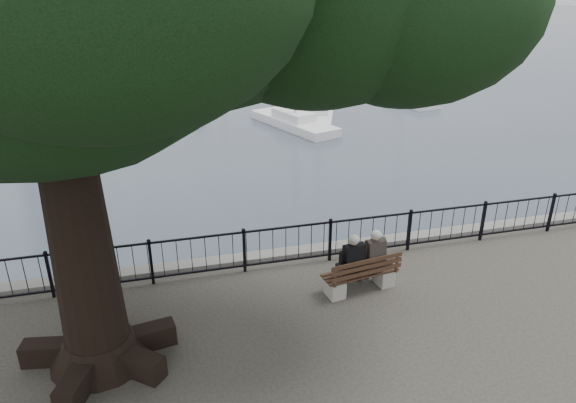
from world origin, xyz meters
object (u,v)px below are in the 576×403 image
object	(u,v)px
person_left	(349,265)
person_right	(371,260)
lion_monument	(192,32)
bench	(361,278)

from	to	relation	value
person_left	person_right	xyz separation A→B (m)	(0.51, 0.08, 0.00)
person_right	lion_monument	xyz separation A→B (m)	(0.53, 48.69, 0.48)
person_left	person_right	bearing A→B (deg)	8.53
bench	lion_monument	world-z (taller)	lion_monument
bench	person_right	world-z (taller)	person_right
bench	person_right	distance (m)	0.44
person_left	lion_monument	distance (m)	48.77
bench	lion_monument	bearing A→B (deg)	89.08
bench	lion_monument	xyz separation A→B (m)	(0.78, 48.82, 0.81)
person_left	person_right	size ratio (longest dim) A/B	1.00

